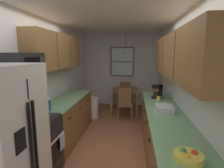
{
  "coord_description": "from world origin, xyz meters",
  "views": [
    {
      "loc": [
        0.46,
        -2.84,
        1.87
      ],
      "look_at": [
        -0.04,
        1.14,
        1.18
      ],
      "focal_mm": 28.56,
      "sensor_mm": 36.0,
      "label": 1
    }
  ],
  "objects_px": {
    "storage_canister": "(47,105)",
    "dining_table": "(125,93)",
    "dining_chair_near": "(125,102)",
    "fruit_bowl": "(188,156)",
    "dish_rack": "(164,108)",
    "dining_chair_far": "(125,93)",
    "coffee_maker": "(158,91)",
    "mug_by_coffeemaker": "(158,98)",
    "trash_bin": "(94,108)",
    "microwave_over_range": "(23,65)",
    "stove_range": "(36,147)",
    "mug_spare": "(155,91)",
    "refrigerator": "(2,146)"
  },
  "relations": [
    {
      "from": "fruit_bowl",
      "to": "microwave_over_range",
      "type": "bearing_deg",
      "value": 159.7
    },
    {
      "from": "stove_range",
      "to": "dining_chair_near",
      "type": "height_order",
      "value": "stove_range"
    },
    {
      "from": "stove_range",
      "to": "dining_chair_far",
      "type": "height_order",
      "value": "stove_range"
    },
    {
      "from": "microwave_over_range",
      "to": "coffee_maker",
      "type": "xyz_separation_m",
      "value": [
        2.1,
        1.57,
        -0.66
      ]
    },
    {
      "from": "refrigerator",
      "to": "storage_canister",
      "type": "relative_size",
      "value": 8.16
    },
    {
      "from": "coffee_maker",
      "to": "mug_spare",
      "type": "xyz_separation_m",
      "value": [
        -0.01,
        0.56,
        -0.1
      ]
    },
    {
      "from": "refrigerator",
      "to": "microwave_over_range",
      "type": "bearing_deg",
      "value": 102.6
    },
    {
      "from": "stove_range",
      "to": "fruit_bowl",
      "type": "xyz_separation_m",
      "value": [
        1.97,
        -0.77,
        0.47
      ]
    },
    {
      "from": "dining_chair_far",
      "to": "coffee_maker",
      "type": "distance_m",
      "value": 2.5
    },
    {
      "from": "dining_table",
      "to": "coffee_maker",
      "type": "distance_m",
      "value": 1.89
    },
    {
      "from": "refrigerator",
      "to": "coffee_maker",
      "type": "distance_m",
      "value": 3.01
    },
    {
      "from": "stove_range",
      "to": "mug_spare",
      "type": "height_order",
      "value": "stove_range"
    },
    {
      "from": "trash_bin",
      "to": "dining_chair_far",
      "type": "bearing_deg",
      "value": 56.21
    },
    {
      "from": "dining_chair_near",
      "to": "dining_table",
      "type": "bearing_deg",
      "value": 93.37
    },
    {
      "from": "storage_canister",
      "to": "coffee_maker",
      "type": "xyz_separation_m",
      "value": [
        1.99,
        1.15,
        0.04
      ]
    },
    {
      "from": "dining_chair_far",
      "to": "stove_range",
      "type": "bearing_deg",
      "value": -106.72
    },
    {
      "from": "storage_canister",
      "to": "mug_by_coffeemaker",
      "type": "height_order",
      "value": "storage_canister"
    },
    {
      "from": "dining_table",
      "to": "dish_rack",
      "type": "xyz_separation_m",
      "value": [
        0.8,
        -2.58,
        0.32
      ]
    },
    {
      "from": "refrigerator",
      "to": "trash_bin",
      "type": "relative_size",
      "value": 2.87
    },
    {
      "from": "mug_by_coffeemaker",
      "to": "microwave_over_range",
      "type": "bearing_deg",
      "value": -146.93
    },
    {
      "from": "storage_canister",
      "to": "dining_table",
      "type": "bearing_deg",
      "value": 67.17
    },
    {
      "from": "mug_by_coffeemaker",
      "to": "fruit_bowl",
      "type": "distance_m",
      "value": 2.13
    },
    {
      "from": "storage_canister",
      "to": "dining_chair_far",
      "type": "bearing_deg",
      "value": 71.26
    },
    {
      "from": "stove_range",
      "to": "mug_spare",
      "type": "xyz_separation_m",
      "value": [
        1.98,
        2.13,
        0.48
      ]
    },
    {
      "from": "microwave_over_range",
      "to": "dining_chair_near",
      "type": "relative_size",
      "value": 0.66
    },
    {
      "from": "dining_chair_far",
      "to": "dish_rack",
      "type": "height_order",
      "value": "dish_rack"
    },
    {
      "from": "stove_range",
      "to": "dining_chair_far",
      "type": "bearing_deg",
      "value": 73.28
    },
    {
      "from": "mug_by_coffeemaker",
      "to": "mug_spare",
      "type": "height_order",
      "value": "mug_spare"
    },
    {
      "from": "storage_canister",
      "to": "dish_rack",
      "type": "height_order",
      "value": "storage_canister"
    },
    {
      "from": "stove_range",
      "to": "trash_bin",
      "type": "relative_size",
      "value": 1.79
    },
    {
      "from": "dining_table",
      "to": "storage_canister",
      "type": "height_order",
      "value": "storage_canister"
    },
    {
      "from": "dining_chair_far",
      "to": "mug_spare",
      "type": "distance_m",
      "value": 1.97
    },
    {
      "from": "mug_spare",
      "to": "dining_table",
      "type": "bearing_deg",
      "value": 126.42
    },
    {
      "from": "microwave_over_range",
      "to": "stove_range",
      "type": "bearing_deg",
      "value": -0.03
    },
    {
      "from": "refrigerator",
      "to": "dish_rack",
      "type": "height_order",
      "value": "refrigerator"
    },
    {
      "from": "coffee_maker",
      "to": "dish_rack",
      "type": "bearing_deg",
      "value": -90.68
    },
    {
      "from": "refrigerator",
      "to": "mug_by_coffeemaker",
      "type": "relative_size",
      "value": 15.12
    },
    {
      "from": "dining_chair_near",
      "to": "fruit_bowl",
      "type": "relative_size",
      "value": 3.37
    },
    {
      "from": "mug_by_coffeemaker",
      "to": "trash_bin",
      "type": "bearing_deg",
      "value": 144.1
    },
    {
      "from": "microwave_over_range",
      "to": "coffee_maker",
      "type": "bearing_deg",
      "value": 36.83
    },
    {
      "from": "stove_range",
      "to": "coffee_maker",
      "type": "xyz_separation_m",
      "value": [
        1.99,
        1.57,
        0.58
      ]
    },
    {
      "from": "stove_range",
      "to": "mug_spare",
      "type": "bearing_deg",
      "value": 47.17
    },
    {
      "from": "dining_table",
      "to": "mug_spare",
      "type": "relative_size",
      "value": 7.31
    },
    {
      "from": "storage_canister",
      "to": "fruit_bowl",
      "type": "xyz_separation_m",
      "value": [
        1.97,
        -1.2,
        -0.07
      ]
    },
    {
      "from": "dining_table",
      "to": "dining_chair_far",
      "type": "height_order",
      "value": "dining_chair_far"
    },
    {
      "from": "fruit_bowl",
      "to": "dish_rack",
      "type": "height_order",
      "value": "dish_rack"
    },
    {
      "from": "storage_canister",
      "to": "microwave_over_range",
      "type": "bearing_deg",
      "value": -104.18
    },
    {
      "from": "dining_table",
      "to": "trash_bin",
      "type": "height_order",
      "value": "dining_table"
    },
    {
      "from": "mug_by_coffeemaker",
      "to": "mug_spare",
      "type": "distance_m",
      "value": 0.78
    },
    {
      "from": "dining_table",
      "to": "trash_bin",
      "type": "distance_m",
      "value": 1.14
    }
  ]
}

